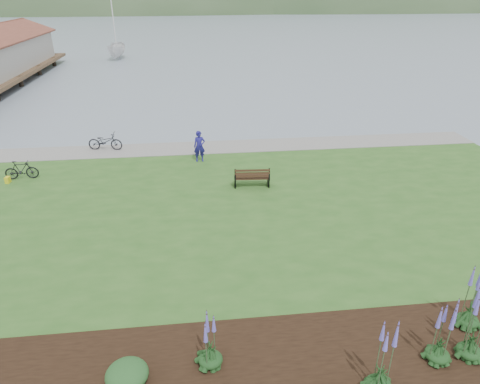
{
  "coord_description": "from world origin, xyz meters",
  "views": [
    {
      "loc": [
        0.03,
        -16.92,
        8.99
      ],
      "look_at": [
        1.89,
        -1.13,
        1.3
      ],
      "focal_mm": 32.0,
      "sensor_mm": 36.0,
      "label": 1
    }
  ],
  "objects_px": {
    "bicycle_a": "(105,141)",
    "sailboat": "(118,59)",
    "person": "(199,144)",
    "park_bench": "(252,177)"
  },
  "relations": [
    {
      "from": "bicycle_a",
      "to": "person",
      "type": "bearing_deg",
      "value": -104.83
    },
    {
      "from": "park_bench",
      "to": "person",
      "type": "height_order",
      "value": "person"
    },
    {
      "from": "person",
      "to": "bicycle_a",
      "type": "xyz_separation_m",
      "value": [
        -5.35,
        2.37,
        -0.47
      ]
    },
    {
      "from": "person",
      "to": "sailboat",
      "type": "xyz_separation_m",
      "value": [
        -9.84,
        39.92,
        -1.38
      ]
    },
    {
      "from": "person",
      "to": "sailboat",
      "type": "height_order",
      "value": "sailboat"
    },
    {
      "from": "park_bench",
      "to": "bicycle_a",
      "type": "distance_m",
      "value": 9.74
    },
    {
      "from": "person",
      "to": "sailboat",
      "type": "bearing_deg",
      "value": 101.2
    },
    {
      "from": "bicycle_a",
      "to": "sailboat",
      "type": "distance_m",
      "value": 37.83
    },
    {
      "from": "sailboat",
      "to": "bicycle_a",
      "type": "bearing_deg",
      "value": -81.38
    },
    {
      "from": "person",
      "to": "bicycle_a",
      "type": "height_order",
      "value": "person"
    }
  ]
}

